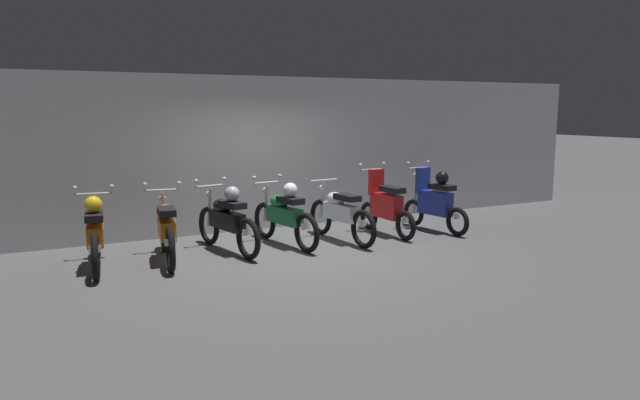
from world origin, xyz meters
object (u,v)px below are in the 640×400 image
object	(u,v)px
motorbike_slot_0	(95,232)
motorbike_slot_1	(166,229)
motorbike_slot_4	(340,213)
motorbike_slot_6	(434,201)
motorbike_slot_2	(227,219)
motorbike_slot_5	(385,206)
motorbike_slot_3	(284,214)

from	to	relation	value
motorbike_slot_0	motorbike_slot_1	size ratio (longest dim) A/B	1.00
motorbike_slot_1	motorbike_slot_4	world-z (taller)	motorbike_slot_1
motorbike_slot_0	motorbike_slot_6	size ratio (longest dim) A/B	1.16
motorbike_slot_2	motorbike_slot_1	bearing A→B (deg)	-171.93
motorbike_slot_4	motorbike_slot_6	bearing A→B (deg)	-1.11
motorbike_slot_1	motorbike_slot_5	bearing A→B (deg)	1.49
motorbike_slot_2	motorbike_slot_3	distance (m)	1.00
motorbike_slot_4	motorbike_slot_5	size ratio (longest dim) A/B	1.16
motorbike_slot_1	motorbike_slot_2	size ratio (longest dim) A/B	1.01
motorbike_slot_0	motorbike_slot_5	xyz separation A→B (m)	(5.00, 0.07, -0.00)
motorbike_slot_0	motorbike_slot_4	world-z (taller)	motorbike_slot_0
motorbike_slot_0	motorbike_slot_1	bearing A→B (deg)	-1.70
motorbike_slot_3	motorbike_slot_2	bearing A→B (deg)	179.79
motorbike_slot_4	motorbike_slot_0	bearing A→B (deg)	179.51
motorbike_slot_1	motorbike_slot_4	xyz separation A→B (m)	(3.00, -0.00, -0.00)
motorbike_slot_0	motorbike_slot_6	world-z (taller)	motorbike_slot_6
motorbike_slot_3	motorbike_slot_6	bearing A→B (deg)	-3.45
motorbike_slot_0	motorbike_slot_6	distance (m)	6.00
motorbike_slot_2	motorbike_slot_4	bearing A→B (deg)	-4.17
motorbike_slot_1	motorbike_slot_4	distance (m)	3.00
motorbike_slot_5	motorbike_slot_6	bearing A→B (deg)	-8.42
motorbike_slot_0	motorbike_slot_4	xyz separation A→B (m)	(4.00, -0.03, -0.04)
motorbike_slot_5	motorbike_slot_6	world-z (taller)	same
motorbike_slot_3	motorbike_slot_4	bearing A→B (deg)	-8.09
motorbike_slot_1	motorbike_slot_6	xyz separation A→B (m)	(5.00, -0.04, 0.08)
motorbike_slot_0	motorbike_slot_2	xyz separation A→B (m)	(2.00, 0.11, 0.00)
motorbike_slot_0	motorbike_slot_2	world-z (taller)	same
motorbike_slot_2	motorbike_slot_3	xyz separation A→B (m)	(1.00, -0.00, 0.00)
motorbike_slot_3	motorbike_slot_6	world-z (taller)	motorbike_slot_6
motorbike_slot_5	motorbike_slot_4	bearing A→B (deg)	-173.79
motorbike_slot_3	motorbike_slot_5	size ratio (longest dim) A/B	1.15
motorbike_slot_4	motorbike_slot_5	xyz separation A→B (m)	(1.00, 0.11, 0.04)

